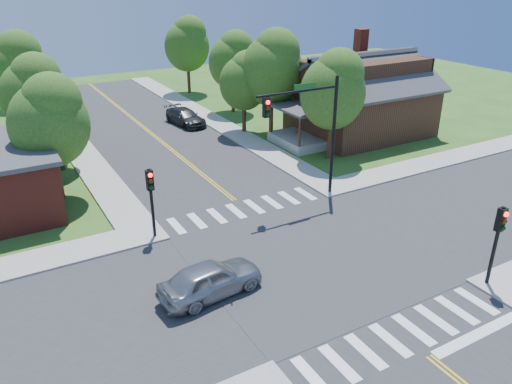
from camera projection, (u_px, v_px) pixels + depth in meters
ground at (307, 259)px, 23.74m from camera, size 100.00×100.00×0.00m
road_ns at (307, 259)px, 23.73m from camera, size 10.00×90.00×0.04m
road_ew at (307, 259)px, 23.72m from camera, size 90.00×10.00×0.04m
intersection_patch at (307, 259)px, 23.74m from camera, size 10.20×10.20×0.06m
sidewalk_ne at (352, 126)px, 43.37m from camera, size 40.00×40.00×0.14m
crosswalk_north at (245, 209)px, 28.62m from camera, size 8.85×2.00×0.01m
crosswalk_south at (402, 335)px, 18.81m from camera, size 8.85×2.00×0.01m
centerline at (307, 259)px, 23.72m from camera, size 0.30×90.00×0.01m
stop_bar at (477, 335)px, 18.85m from camera, size 4.60×0.45×0.09m
signal_mast_ne at (311, 121)px, 27.93m from camera, size 5.30×0.42×7.20m
signal_pole_se at (499, 232)px, 20.72m from camera, size 0.34×0.42×3.80m
signal_pole_nw at (151, 191)px, 24.52m from camera, size 0.34×0.42×3.80m
house_ne at (361, 94)px, 40.46m from camera, size 13.05×8.80×7.11m
tree_e_a at (334, 88)px, 34.20m from camera, size 4.62×4.39×7.86m
tree_e_b at (273, 66)px, 39.33m from camera, size 5.02×4.77×8.54m
tree_e_c at (233, 59)px, 46.04m from camera, size 4.47×4.25×7.60m
tree_e_d at (188, 43)px, 53.07m from camera, size 4.82×4.58×8.20m
tree_w_a at (50, 119)px, 27.94m from camera, size 4.45×4.23×7.56m
tree_w_b at (35, 92)px, 33.76m from camera, size 4.50×4.28×7.65m
tree_w_c at (18, 66)px, 40.00m from camera, size 4.88×4.64×8.30m
tree_w_d at (12, 68)px, 47.74m from camera, size 3.53×3.35×6.00m
tree_house at (245, 80)px, 40.12m from camera, size 3.99×3.79×6.79m
tree_bldg at (55, 115)px, 32.68m from camera, size 3.47×3.29×5.89m
car_silver at (211, 280)px, 20.85m from camera, size 2.78×4.90×1.54m
car_dgrey at (185, 117)px, 43.68m from camera, size 3.26×5.27×1.37m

